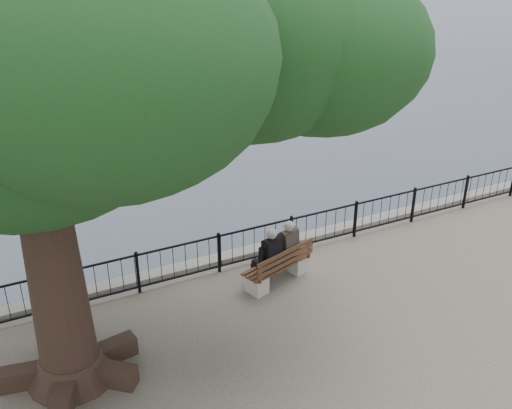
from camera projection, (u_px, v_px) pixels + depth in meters
harbor at (247, 269)px, 14.96m from camera, size 260.00×260.00×1.20m
railing at (256, 242)px, 14.11m from camera, size 22.06×0.06×1.00m
bench at (278, 270)px, 13.38m from camera, size 1.90×1.05×0.96m
person_left at (267, 259)px, 13.12m from camera, size 0.58×0.83×1.52m
person_right at (284, 250)px, 13.47m from camera, size 0.58×0.83×1.52m
tree at (75, 38)px, 8.50m from camera, size 11.27×7.87×9.20m
lion_monument at (46, 12)px, 53.03m from camera, size 5.59×5.59×8.35m
sailboat_b at (81, 127)px, 26.73m from camera, size 2.32×5.01×11.32m
sailboat_c at (205, 94)px, 32.40m from camera, size 2.97×5.65×10.19m
sailboat_d at (240, 83)px, 34.95m from camera, size 1.57×4.68×8.94m
sailboat_f at (53, 71)px, 37.80m from camera, size 1.66×5.58×10.58m
sailboat_g at (143, 51)px, 44.44m from camera, size 3.09×5.71×11.09m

